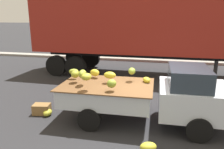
% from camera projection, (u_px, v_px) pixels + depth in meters
% --- Properties ---
extents(ground, '(220.00, 220.00, 0.00)m').
position_uv_depth(ground, '(149.00, 123.00, 6.41)').
color(ground, '#28282B').
extents(curb_strip, '(80.00, 0.80, 0.16)m').
position_uv_depth(curb_strip, '(159.00, 60.00, 15.27)').
color(curb_strip, gray).
rests_on(curb_strip, ground).
extents(pickup_truck, '(4.81, 2.00, 1.70)m').
position_uv_depth(pickup_truck, '(172.00, 95.00, 6.15)').
color(pickup_truck, silver).
rests_on(pickup_truck, ground).
extents(semi_trailer, '(12.01, 2.71, 3.95)m').
position_uv_depth(semi_trailer, '(148.00, 27.00, 11.06)').
color(semi_trailer, maroon).
rests_on(semi_trailer, ground).
extents(fallen_banana_bunch_near_tailgate, '(0.29, 0.38, 0.20)m').
position_uv_depth(fallen_banana_bunch_near_tailgate, '(48.00, 112.00, 6.87)').
color(fallen_banana_bunch_near_tailgate, gold).
rests_on(fallen_banana_bunch_near_tailgate, ground).
extents(fallen_banana_bunch_by_wheel, '(0.47, 0.40, 0.21)m').
position_uv_depth(fallen_banana_bunch_by_wheel, '(148.00, 147.00, 5.05)').
color(fallen_banana_bunch_by_wheel, gold).
rests_on(fallen_banana_bunch_by_wheel, ground).
extents(produce_crate, '(0.58, 0.45, 0.32)m').
position_uv_depth(produce_crate, '(42.00, 109.00, 6.99)').
color(produce_crate, olive).
rests_on(produce_crate, ground).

